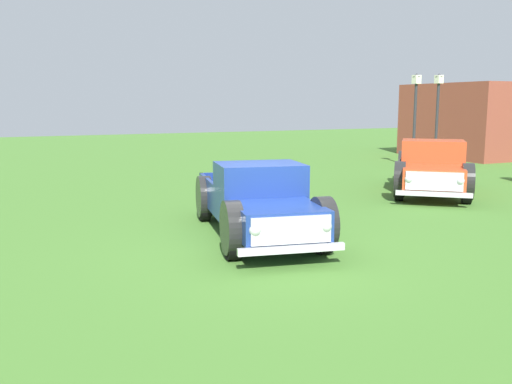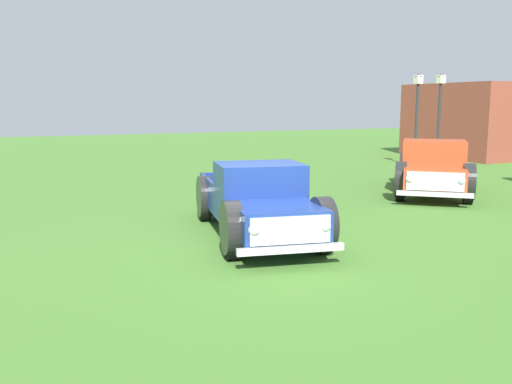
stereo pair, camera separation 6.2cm
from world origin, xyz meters
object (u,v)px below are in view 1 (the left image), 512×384
Objects in this scene: lamp_post_near at (437,117)px; pickup_truck_foreground at (260,203)px; lamp_post_far at (415,119)px; pickup_truck_behind_right at (432,169)px.

pickup_truck_foreground is at bearing -55.63° from lamp_post_near.
lamp_post_near reaches higher than lamp_post_far.
pickup_truck_behind_right is at bearing -44.09° from lamp_post_near.
pickup_truck_behind_right is at bearing -37.15° from lamp_post_far.
lamp_post_near is at bearing 101.06° from lamp_post_far.
lamp_post_far is at bearing 126.81° from pickup_truck_foreground.
pickup_truck_foreground is at bearing -53.19° from lamp_post_far.
pickup_truck_foreground is 7.60m from pickup_truck_behind_right.
lamp_post_near is at bearing 124.37° from pickup_truck_foreground.
lamp_post_far reaches higher than pickup_truck_behind_right.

